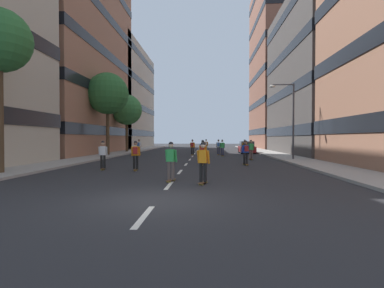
{
  "coord_description": "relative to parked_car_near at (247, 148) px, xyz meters",
  "views": [
    {
      "loc": [
        1.57,
        -9.48,
        1.94
      ],
      "look_at": [
        0.0,
        21.81,
        1.33
      ],
      "focal_mm": 28.74,
      "sensor_mm": 36.0,
      "label": 1
    }
  ],
  "objects": [
    {
      "name": "ground_plane",
      "position": [
        -6.57,
        -5.93,
        -0.7
      ],
      "size": [
        143.21,
        143.21,
        0.0
      ],
      "primitive_type": "plane",
      "color": "#28282B"
    },
    {
      "name": "sidewalk_left",
      "position": [
        -15.83,
        -2.95,
        -0.63
      ],
      "size": [
        2.99,
        65.64,
        0.14
      ],
      "primitive_type": "cube",
      "color": "#9E9991",
      "rests_on": "ground_plane"
    },
    {
      "name": "sidewalk_right",
      "position": [
        2.69,
        -2.95,
        -0.63
      ],
      "size": [
        2.99,
        65.64,
        0.14
      ],
      "primitive_type": "cube",
      "color": "#9E9991",
      "rests_on": "ground_plane"
    },
    {
      "name": "lane_markings",
      "position": [
        -6.57,
        -4.3,
        -0.7
      ],
      "size": [
        0.16,
        57.2,
        0.01
      ],
      "color": "silver",
      "rests_on": "ground_plane"
    },
    {
      "name": "building_left_mid",
      "position": [
        -24.67,
        -1.59,
        13.55
      ],
      "size": [
        14.8,
        23.57,
        28.32
      ],
      "color": "#9E6B51",
      "rests_on": "ground_plane"
    },
    {
      "name": "building_left_far",
      "position": [
        -24.67,
        19.52,
        8.92
      ],
      "size": [
        14.8,
        23.22,
        19.05
      ],
      "color": "#BCB29E",
      "rests_on": "ground_plane"
    },
    {
      "name": "building_right_mid",
      "position": [
        11.53,
        -1.59,
        8.57
      ],
      "size": [
        14.8,
        20.39,
        18.37
      ],
      "color": "#4C4744",
      "rests_on": "ground_plane"
    },
    {
      "name": "building_right_far",
      "position": [
        11.53,
        19.52,
        14.86
      ],
      "size": [
        14.8,
        18.93,
        30.94
      ],
      "color": "brown",
      "rests_on": "ground_plane"
    },
    {
      "name": "parked_car_near",
      "position": [
        0.0,
        0.0,
        0.0
      ],
      "size": [
        1.82,
        4.4,
        1.52
      ],
      "color": "maroon",
      "rests_on": "ground_plane"
    },
    {
      "name": "street_tree_near",
      "position": [
        -15.83,
        1.52,
        5.01
      ],
      "size": [
        4.07,
        4.07,
        7.64
      ],
      "color": "#4C3823",
      "rests_on": "sidewalk_left"
    },
    {
      "name": "street_tree_mid",
      "position": [
        -15.83,
        -6.39,
        6.05
      ],
      "size": [
        4.49,
        4.49,
        8.88
      ],
      "color": "#4C3823",
      "rests_on": "sidewalk_left"
    },
    {
      "name": "streetlamp_right",
      "position": [
        2.03,
        -12.45,
        3.44
      ],
      "size": [
        2.13,
        0.3,
        6.5
      ],
      "color": "#3F3F44",
      "rests_on": "sidewalk_right"
    },
    {
      "name": "skater_0",
      "position": [
        -1.09,
        -6.89,
        0.32
      ],
      "size": [
        0.56,
        0.92,
        1.78
      ],
      "color": "brown",
      "rests_on": "ground_plane"
    },
    {
      "name": "skater_1",
      "position": [
        -1.13,
        -11.84,
        0.29
      ],
      "size": [
        0.55,
        0.91,
        1.78
      ],
      "color": "brown",
      "rests_on": "ground_plane"
    },
    {
      "name": "skater_2",
      "position": [
        -6.62,
        -25.72,
        0.29
      ],
      "size": [
        0.56,
        0.92,
        1.78
      ],
      "color": "brown",
      "rests_on": "ground_plane"
    },
    {
      "name": "skater_3",
      "position": [
        -5.17,
        3.0,
        0.32
      ],
      "size": [
        0.55,
        0.91,
        1.78
      ],
      "color": "brown",
      "rests_on": "ground_plane"
    },
    {
      "name": "skater_4",
      "position": [
        -11.37,
        -20.88,
        0.29
      ],
      "size": [
        0.57,
        0.92,
        1.78
      ],
      "color": "brown",
      "rests_on": "ground_plane"
    },
    {
      "name": "skater_5",
      "position": [
        -3.73,
        -4.01,
        0.32
      ],
      "size": [
        0.54,
        0.91,
        1.78
      ],
      "color": "brown",
      "rests_on": "ground_plane"
    },
    {
      "name": "skater_6",
      "position": [
        -5.18,
        -26.4,
        0.29
      ],
      "size": [
        0.57,
        0.92,
        1.78
      ],
      "color": "brown",
      "rests_on": "ground_plane"
    },
    {
      "name": "skater_7",
      "position": [
        -3.4,
        -6.33,
        0.29
      ],
      "size": [
        0.56,
        0.92,
        1.78
      ],
      "color": "brown",
      "rests_on": "ground_plane"
    },
    {
      "name": "skater_8",
      "position": [
        -5.42,
        -11.85,
        0.32
      ],
      "size": [
        0.54,
        0.91,
        1.78
      ],
      "color": "brown",
      "rests_on": "ground_plane"
    },
    {
      "name": "skater_9",
      "position": [
        -6.69,
        -4.79,
        0.32
      ],
      "size": [
        0.56,
        0.92,
        1.78
      ],
      "color": "brown",
      "rests_on": "ground_plane"
    },
    {
      "name": "skater_10",
      "position": [
        -5.33,
        -17.41,
        0.32
      ],
      "size": [
        0.57,
        0.92,
        1.78
      ],
      "color": "brown",
      "rests_on": "ground_plane"
    },
    {
      "name": "skater_11",
      "position": [
        -2.27,
        -17.23,
        0.32
      ],
      "size": [
        0.57,
        0.92,
        1.78
      ],
      "color": "brown",
      "rests_on": "ground_plane"
    },
    {
      "name": "skater_12",
      "position": [
        -9.27,
        -21.24,
        0.32
      ],
      "size": [
        0.56,
        0.92,
        1.78
      ],
      "color": "brown",
      "rests_on": "ground_plane"
    },
    {
      "name": "skater_13",
      "position": [
        -13.02,
        -3.67,
        0.32
      ],
      "size": [
        0.57,
        0.92,
        1.78
      ],
      "color": "brown",
      "rests_on": "ground_plane"
    }
  ]
}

